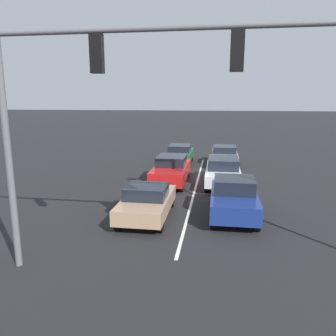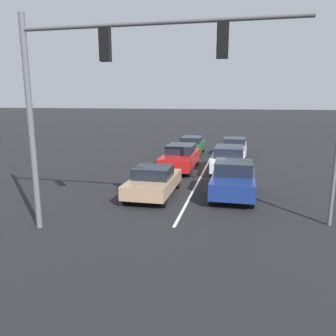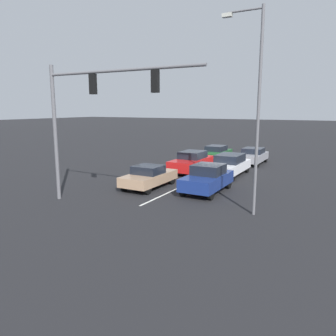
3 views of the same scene
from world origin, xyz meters
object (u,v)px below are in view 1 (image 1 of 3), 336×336
object	(u,v)px
car_white_leftlane_second	(223,171)
car_darkgreen_midlane_third	(180,154)
traffic_signal_gantry	(87,93)
car_gray_leftlane_third	(224,155)
car_navy_leftlane_front	(234,197)
car_tan_midlane_front	(147,201)
car_red_midlane_second	(171,169)

from	to	relation	value
car_white_leftlane_second	car_darkgreen_midlane_third	bearing A→B (deg)	-60.79
car_white_leftlane_second	car_darkgreen_midlane_third	size ratio (longest dim) A/B	1.11
car_white_leftlane_second	traffic_signal_gantry	world-z (taller)	traffic_signal_gantry
car_gray_leftlane_third	car_darkgreen_midlane_third	bearing A→B (deg)	3.03
car_navy_leftlane_front	car_tan_midlane_front	bearing A→B (deg)	11.53
car_red_midlane_second	car_white_leftlane_second	bearing A→B (deg)	-179.32
car_gray_leftlane_third	traffic_signal_gantry	world-z (taller)	traffic_signal_gantry
car_tan_midlane_front	car_white_leftlane_second	bearing A→B (deg)	-118.06
car_white_leftlane_second	car_red_midlane_second	world-z (taller)	car_red_midlane_second
car_tan_midlane_front	car_darkgreen_midlane_third	xyz separation A→B (m)	(0.01, -11.71, 0.05)
car_navy_leftlane_front	car_white_leftlane_second	distance (m)	5.27
car_navy_leftlane_front	car_gray_leftlane_third	bearing A→B (deg)	-88.82
car_navy_leftlane_front	car_white_leftlane_second	bearing A→B (deg)	-85.65
car_gray_leftlane_third	traffic_signal_gantry	distance (m)	17.42
car_white_leftlane_second	car_gray_leftlane_third	bearing A→B (deg)	-91.65
car_white_leftlane_second	car_gray_leftlane_third	xyz separation A→B (m)	(-0.17, -5.90, -0.09)
car_white_leftlane_second	car_red_midlane_second	size ratio (longest dim) A/B	1.00
car_red_midlane_second	traffic_signal_gantry	size ratio (longest dim) A/B	0.55
car_tan_midlane_front	car_white_leftlane_second	xyz separation A→B (m)	(-3.19, -5.99, 0.11)
car_tan_midlane_front	traffic_signal_gantry	world-z (taller)	traffic_signal_gantry
car_red_midlane_second	traffic_signal_gantry	world-z (taller)	traffic_signal_gantry
car_navy_leftlane_front	car_red_midlane_second	xyz separation A→B (m)	(3.43, -5.22, -0.02)
car_red_midlane_second	car_gray_leftlane_third	xyz separation A→B (m)	(-3.20, -5.94, -0.07)
car_tan_midlane_front	traffic_signal_gantry	bearing A→B (deg)	83.30
car_gray_leftlane_third	car_red_midlane_second	bearing A→B (deg)	61.69
car_tan_midlane_front	traffic_signal_gantry	size ratio (longest dim) A/B	0.47
car_navy_leftlane_front	car_white_leftlane_second	xyz separation A→B (m)	(0.40, -5.25, -0.00)
car_white_leftlane_second	car_gray_leftlane_third	size ratio (longest dim) A/B	1.14
car_white_leftlane_second	car_tan_midlane_front	bearing A→B (deg)	61.94
car_white_leftlane_second	car_darkgreen_midlane_third	distance (m)	6.56
car_tan_midlane_front	car_gray_leftlane_third	xyz separation A→B (m)	(-3.36, -11.89, 0.02)
car_navy_leftlane_front	car_darkgreen_midlane_third	distance (m)	11.55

